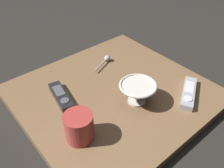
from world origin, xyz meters
The scene contains 7 objects.
ground_plane centered at (0.00, 0.00, 0.00)m, with size 6.00×6.00×0.00m, color black.
table centered at (0.00, 0.00, 0.02)m, with size 0.65×0.62×0.04m.
cereal_bowl centered at (-0.03, 0.10, 0.08)m, with size 0.13×0.13×0.08m.
coffee_mug centered at (0.21, 0.10, 0.08)m, with size 0.09×0.09×0.09m.
teaspoon centered at (-0.10, -0.17, 0.05)m, with size 0.11×0.06×0.03m.
tv_remote_near centered at (-0.19, 0.19, 0.05)m, with size 0.17×0.12×0.02m.
tv_remote_far centered at (0.17, -0.09, 0.05)m, with size 0.07×0.16×0.03m.
Camera 1 is at (0.43, 0.50, 0.60)m, focal length 37.57 mm.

